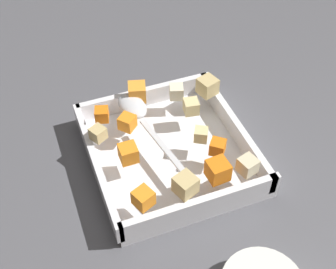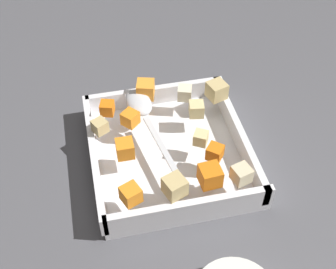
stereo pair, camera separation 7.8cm
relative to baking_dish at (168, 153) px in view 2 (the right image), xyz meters
name	(u,v)px [view 2 (the right image)]	position (x,y,z in m)	size (l,w,h in m)	color
ground_plane	(169,152)	(0.02, 0.00, -0.02)	(4.00, 4.00, 0.00)	#4C4C51
baking_dish	(168,153)	(0.00, 0.00, 0.00)	(0.29, 0.28, 0.05)	silver
carrot_chunk_far_right	(215,152)	(-0.06, -0.07, 0.05)	(0.02, 0.02, 0.02)	orange
carrot_chunk_corner_nw	(146,90)	(0.12, 0.02, 0.05)	(0.03, 0.03, 0.03)	orange
carrot_chunk_back_center	(125,149)	(-0.02, 0.08, 0.05)	(0.03, 0.03, 0.03)	orange
carrot_chunk_under_handle	(107,108)	(0.09, 0.10, 0.05)	(0.02, 0.02, 0.02)	orange
carrot_chunk_corner_ne	(131,194)	(-0.11, 0.08, 0.05)	(0.03, 0.03, 0.03)	orange
carrot_chunk_near_right	(210,175)	(-0.11, -0.04, 0.05)	(0.03, 0.03, 0.03)	orange
carrot_chunk_front_center	(130,118)	(0.05, 0.06, 0.05)	(0.03, 0.03, 0.03)	orange
potato_chunk_corner_sw	(201,138)	(-0.02, -0.05, 0.05)	(0.02, 0.02, 0.02)	#E0CC89
potato_chunk_center	(241,174)	(-0.11, -0.09, 0.05)	(0.03, 0.03, 0.03)	beige
potato_chunk_far_left	(175,186)	(-0.12, 0.02, 0.05)	(0.03, 0.03, 0.03)	tan
potato_chunk_mid_left	(217,90)	(0.09, -0.11, 0.05)	(0.03, 0.03, 0.03)	tan
potato_chunk_rim_edge	(100,126)	(0.04, 0.11, 0.05)	(0.02, 0.02, 0.02)	tan
potato_chunk_near_left	(196,109)	(0.05, -0.06, 0.05)	(0.03, 0.03, 0.03)	#E0CC89
potato_chunk_corner_se	(185,93)	(0.10, -0.05, 0.05)	(0.03, 0.03, 0.03)	beige
serving_spoon	(141,107)	(0.08, 0.03, 0.05)	(0.25, 0.07, 0.02)	silver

